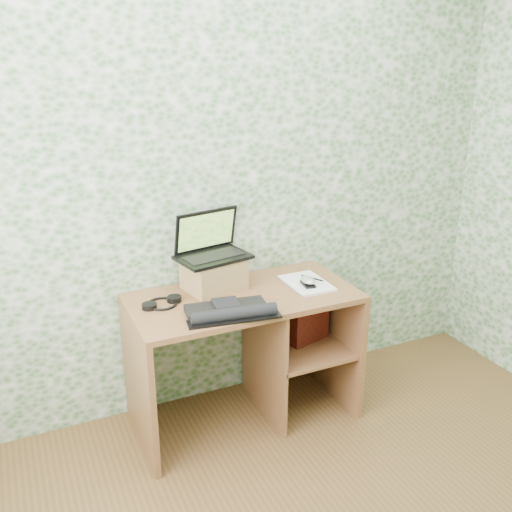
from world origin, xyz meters
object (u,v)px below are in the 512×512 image
riser (214,274)px  laptop (210,246)px  desk (254,335)px  keyboard (230,311)px  notepad (307,283)px

riser → laptop: size_ratio=0.71×
desk → keyboard: 0.43m
riser → notepad: (0.49, -0.16, -0.08)m
keyboard → laptop: bearing=91.5°
desk → riser: bearing=148.4°
riser → laptop: (0.00, 0.04, 0.15)m
keyboard → notepad: size_ratio=1.53×
desk → laptop: (-0.19, 0.16, 0.50)m
desk → riser: size_ratio=4.14×
laptop → keyboard: 0.43m
riser → notepad: size_ratio=0.96×
laptop → keyboard: laptop is taller
laptop → notepad: (0.49, -0.20, -0.23)m
keyboard → riser: bearing=90.7°
riser → desk: bearing=-31.6°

